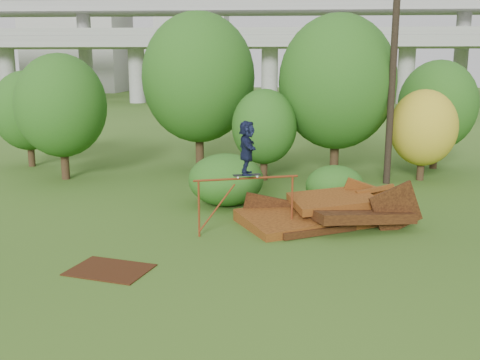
# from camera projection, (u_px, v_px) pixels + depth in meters

# --- Properties ---
(ground) EXTENTS (240.00, 240.00, 0.00)m
(ground) POSITION_uv_depth(u_px,v_px,m) (267.00, 257.00, 13.69)
(ground) COLOR #2D5116
(ground) RESTS_ON ground
(scrap_pile) EXTENTS (5.77, 3.93, 1.70)m
(scrap_pile) POSITION_uv_depth(u_px,v_px,m) (325.00, 214.00, 16.54)
(scrap_pile) COLOR #3D1E0B
(scrap_pile) RESTS_ON ground
(grind_rail) EXTENTS (2.99, 0.95, 1.67)m
(grind_rail) POSITION_uv_depth(u_px,v_px,m) (246.00, 192.00, 15.45)
(grind_rail) COLOR maroon
(grind_rail) RESTS_ON ground
(skateboard) EXTENTS (0.82, 0.43, 0.08)m
(skateboard) POSITION_uv_depth(u_px,v_px,m) (247.00, 175.00, 15.35)
(skateboard) COLOR black
(skateboard) RESTS_ON grind_rail
(skater) EXTENTS (0.56, 1.47, 1.55)m
(skater) POSITION_uv_depth(u_px,v_px,m) (247.00, 148.00, 15.19)
(skater) COLOR #161C3A
(skater) RESTS_ON skateboard
(flat_plate) EXTENTS (2.15, 1.78, 0.03)m
(flat_plate) POSITION_uv_depth(u_px,v_px,m) (110.00, 270.00, 12.81)
(flat_plate) COLOR #371B0B
(flat_plate) RESTS_ON ground
(tree_0) EXTENTS (3.81, 3.81, 5.38)m
(tree_0) POSITION_uv_depth(u_px,v_px,m) (61.00, 106.00, 22.65)
(tree_0) COLOR black
(tree_0) RESTS_ON ground
(tree_1) EXTENTS (5.27, 5.27, 7.33)m
(tree_1) POSITION_uv_depth(u_px,v_px,m) (199.00, 78.00, 24.99)
(tree_1) COLOR black
(tree_1) RESTS_ON ground
(tree_2) EXTENTS (2.77, 2.77, 3.91)m
(tree_2) POSITION_uv_depth(u_px,v_px,m) (264.00, 127.00, 22.64)
(tree_2) COLOR black
(tree_2) RESTS_ON ground
(tree_3) EXTENTS (5.10, 5.10, 7.08)m
(tree_3) POSITION_uv_depth(u_px,v_px,m) (337.00, 82.00, 23.31)
(tree_3) COLOR black
(tree_3) RESTS_ON ground
(tree_4) EXTENTS (2.81, 2.81, 3.88)m
(tree_4) POSITION_uv_depth(u_px,v_px,m) (423.00, 128.00, 22.63)
(tree_4) COLOR black
(tree_4) RESTS_ON ground
(tree_5) EXTENTS (3.66, 3.66, 5.14)m
(tree_5) POSITION_uv_depth(u_px,v_px,m) (438.00, 105.00, 25.15)
(tree_5) COLOR black
(tree_5) RESTS_ON ground
(tree_6) EXTENTS (3.32, 3.32, 4.64)m
(tree_6) POSITION_uv_depth(u_px,v_px,m) (28.00, 111.00, 25.76)
(tree_6) COLOR black
(tree_6) RESTS_ON ground
(shrub_left) EXTENTS (2.65, 2.44, 1.83)m
(shrub_left) POSITION_uv_depth(u_px,v_px,m) (226.00, 180.00, 18.72)
(shrub_left) COLOR #225416
(shrub_left) RESTS_ON ground
(shrub_right) EXTENTS (2.04, 1.87, 1.44)m
(shrub_right) POSITION_uv_depth(u_px,v_px,m) (335.00, 186.00, 18.64)
(shrub_right) COLOR #225416
(shrub_right) RESTS_ON ground
(utility_pole) EXTENTS (1.40, 0.28, 10.42)m
(utility_pole) POSITION_uv_depth(u_px,v_px,m) (394.00, 54.00, 21.35)
(utility_pole) COLOR black
(utility_pole) RESTS_ON ground
(freeway_overpass) EXTENTS (160.00, 15.00, 13.70)m
(freeway_overpass) POSITION_uv_depth(u_px,v_px,m) (270.00, 26.00, 73.02)
(freeway_overpass) COLOR gray
(freeway_overpass) RESTS_ON ground
(building_left) EXTENTS (18.00, 16.00, 35.00)m
(building_left) POSITION_uv_depth(u_px,v_px,m) (77.00, 1.00, 104.91)
(building_left) COLOR #9E9E99
(building_left) RESTS_ON ground
(building_right) EXTENTS (14.00, 14.00, 28.00)m
(building_right) POSITION_uv_depth(u_px,v_px,m) (193.00, 22.00, 111.30)
(building_right) COLOR #9E9E99
(building_right) RESTS_ON ground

